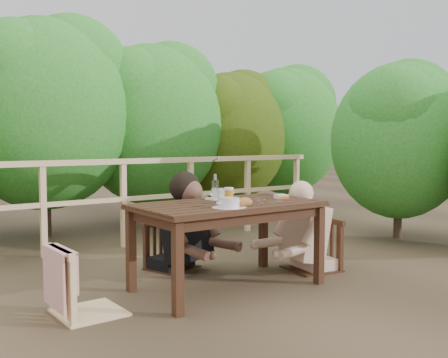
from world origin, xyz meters
TOP-DOWN VIEW (x-y plane):
  - ground at (0.00, 0.00)m, footprint 60.00×60.00m
  - table at (0.00, 0.00)m, footprint 1.50×0.85m
  - chair_left at (-1.17, 0.05)m, footprint 0.47×0.47m
  - chair_far at (-0.06, 0.82)m, footprint 0.53×0.53m
  - chair_right at (1.00, 0.02)m, footprint 0.52×0.52m
  - woman at (-0.06, 0.84)m, footprint 0.77×0.85m
  - diner_right at (1.03, 0.02)m, footprint 0.77×0.67m
  - railing at (0.00, 2.00)m, footprint 5.60×0.10m
  - hedge_row at (0.40, 3.20)m, footprint 6.60×1.60m
  - soup_near at (-0.17, -0.25)m, footprint 0.27×0.27m
  - soup_far at (0.12, 0.26)m, footprint 0.30×0.30m
  - bread_roll at (-0.02, -0.25)m, footprint 0.14×0.10m
  - beer_glass at (-0.03, -0.06)m, footprint 0.07×0.07m
  - bottle at (-0.04, 0.12)m, footprint 0.06×0.06m
  - tumbler at (0.12, -0.28)m, footprint 0.06×0.06m
  - butter_tub at (0.57, -0.03)m, footprint 0.12×0.09m

SIDE VIEW (x-z plane):
  - ground at x=0.00m, z-range 0.00..0.00m
  - table at x=0.00m, z-range 0.00..0.70m
  - chair_far at x=-0.06m, z-range 0.00..0.83m
  - chair_right at x=1.00m, z-range 0.00..0.90m
  - chair_left at x=-1.17m, z-range 0.00..0.93m
  - railing at x=0.00m, z-range 0.00..1.01m
  - diner_right at x=1.03m, z-range 0.00..1.39m
  - woman at x=-0.06m, z-range 0.00..1.42m
  - butter_tub at x=0.57m, z-range 0.70..0.74m
  - tumbler at x=0.12m, z-range 0.70..0.77m
  - bread_roll at x=-0.02m, z-range 0.70..0.78m
  - soup_near at x=-0.17m, z-range 0.70..0.78m
  - soup_far at x=0.12m, z-range 0.70..0.79m
  - beer_glass at x=-0.03m, z-range 0.70..0.84m
  - bottle at x=-0.04m, z-range 0.70..0.94m
  - hedge_row at x=0.40m, z-range 0.00..3.80m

